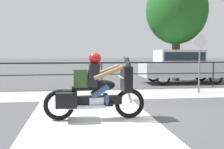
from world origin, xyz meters
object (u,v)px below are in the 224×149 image
tree_behind_sign (177,11)px  street_sign (200,56)px  parked_car (182,64)px  motorcycle (94,90)px

tree_behind_sign → street_sign: bearing=-99.8°
tree_behind_sign → parked_car: bearing=-97.3°
parked_car → street_sign: bearing=-102.9°
parked_car → tree_behind_sign: (0.16, 1.29, 2.87)m
motorcycle → tree_behind_sign: size_ratio=0.42×
tree_behind_sign → motorcycle: bearing=-121.7°
motorcycle → tree_behind_sign: tree_behind_sign is taller
street_sign → tree_behind_sign: (0.80, 4.64, 2.38)m
motorcycle → parked_car: (4.99, 7.04, 0.25)m
street_sign → tree_behind_sign: tree_behind_sign is taller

